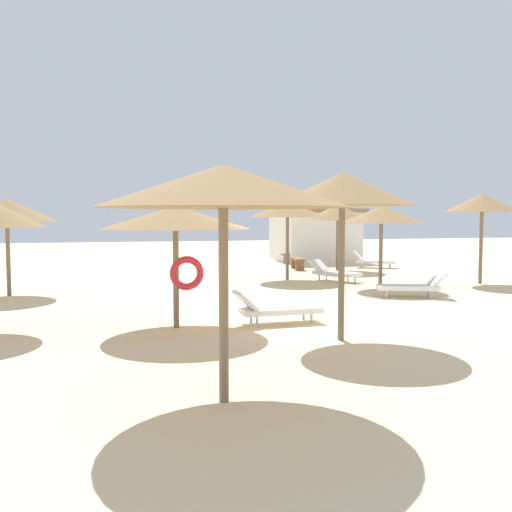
{
  "coord_description": "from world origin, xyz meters",
  "views": [
    {
      "loc": [
        -3.82,
        -11.32,
        2.24
      ],
      "look_at": [
        0.0,
        3.0,
        1.2
      ],
      "focal_mm": 38.84,
      "sensor_mm": 36.0,
      "label": 1
    }
  ],
  "objects_px": {
    "lounger_1": "(413,286)",
    "parasol_7": "(482,203)",
    "parasol_0": "(287,209)",
    "parasol_2": "(338,212)",
    "lounger_0": "(334,272)",
    "lounger_3": "(275,309)",
    "parasol_1": "(381,215)",
    "parasol_6": "(176,219)",
    "parasol_3": "(342,190)",
    "parasol_8": "(7,211)",
    "beach_cabana": "(314,235)",
    "bench_0": "(298,261)",
    "lounger_2": "(373,261)",
    "parasol_4": "(223,187)",
    "bench_1": "(297,256)"
  },
  "relations": [
    {
      "from": "parasol_3",
      "to": "lounger_2",
      "type": "relative_size",
      "value": 1.59
    },
    {
      "from": "parasol_3",
      "to": "parasol_7",
      "type": "bearing_deg",
      "value": 40.0
    },
    {
      "from": "lounger_2",
      "to": "parasol_0",
      "type": "bearing_deg",
      "value": -145.59
    },
    {
      "from": "parasol_4",
      "to": "lounger_0",
      "type": "relative_size",
      "value": 1.57
    },
    {
      "from": "parasol_7",
      "to": "bench_0",
      "type": "distance_m",
      "value": 8.08
    },
    {
      "from": "lounger_0",
      "to": "lounger_2",
      "type": "relative_size",
      "value": 1.01
    },
    {
      "from": "parasol_7",
      "to": "beach_cabana",
      "type": "relative_size",
      "value": 0.73
    },
    {
      "from": "lounger_3",
      "to": "parasol_1",
      "type": "bearing_deg",
      "value": 43.85
    },
    {
      "from": "lounger_0",
      "to": "bench_0",
      "type": "height_order",
      "value": "lounger_0"
    },
    {
      "from": "parasol_6",
      "to": "lounger_1",
      "type": "xyz_separation_m",
      "value": [
        6.9,
        2.56,
        -1.89
      ]
    },
    {
      "from": "parasol_8",
      "to": "parasol_7",
      "type": "bearing_deg",
      "value": -3.5
    },
    {
      "from": "parasol_0",
      "to": "parasol_2",
      "type": "height_order",
      "value": "parasol_0"
    },
    {
      "from": "bench_0",
      "to": "parasol_6",
      "type": "bearing_deg",
      "value": -120.07
    },
    {
      "from": "parasol_4",
      "to": "lounger_1",
      "type": "relative_size",
      "value": 1.54
    },
    {
      "from": "beach_cabana",
      "to": "parasol_8",
      "type": "bearing_deg",
      "value": -143.0
    },
    {
      "from": "parasol_1",
      "to": "parasol_6",
      "type": "bearing_deg",
      "value": -146.52
    },
    {
      "from": "parasol_6",
      "to": "parasol_0",
      "type": "bearing_deg",
      "value": 57.36
    },
    {
      "from": "parasol_6",
      "to": "parasol_8",
      "type": "relative_size",
      "value": 1.08
    },
    {
      "from": "parasol_0",
      "to": "lounger_2",
      "type": "relative_size",
      "value": 1.47
    },
    {
      "from": "lounger_3",
      "to": "parasol_3",
      "type": "bearing_deg",
      "value": -67.95
    },
    {
      "from": "lounger_1",
      "to": "beach_cabana",
      "type": "relative_size",
      "value": 0.48
    },
    {
      "from": "parasol_8",
      "to": "parasol_1",
      "type": "bearing_deg",
      "value": -5.96
    },
    {
      "from": "parasol_7",
      "to": "beach_cabana",
      "type": "height_order",
      "value": "parasol_7"
    },
    {
      "from": "parasol_1",
      "to": "parasol_3",
      "type": "distance_m",
      "value": 7.75
    },
    {
      "from": "bench_1",
      "to": "lounger_1",
      "type": "bearing_deg",
      "value": -92.9
    },
    {
      "from": "lounger_1",
      "to": "parasol_7",
      "type": "bearing_deg",
      "value": 30.37
    },
    {
      "from": "lounger_3",
      "to": "parasol_7",
      "type": "bearing_deg",
      "value": 29.55
    },
    {
      "from": "bench_1",
      "to": "parasol_3",
      "type": "bearing_deg",
      "value": -106.36
    },
    {
      "from": "lounger_1",
      "to": "beach_cabana",
      "type": "height_order",
      "value": "beach_cabana"
    },
    {
      "from": "parasol_3",
      "to": "parasol_8",
      "type": "xyz_separation_m",
      "value": [
        -6.84,
        7.65,
        -0.31
      ]
    },
    {
      "from": "parasol_8",
      "to": "lounger_2",
      "type": "height_order",
      "value": "parasol_8"
    },
    {
      "from": "parasol_3",
      "to": "bench_0",
      "type": "bearing_deg",
      "value": 74.07
    },
    {
      "from": "parasol_1",
      "to": "parasol_7",
      "type": "xyz_separation_m",
      "value": [
        3.84,
        0.24,
        0.41
      ]
    },
    {
      "from": "parasol_3",
      "to": "bench_0",
      "type": "relative_size",
      "value": 1.97
    },
    {
      "from": "parasol_3",
      "to": "parasol_8",
      "type": "relative_size",
      "value": 1.1
    },
    {
      "from": "lounger_3",
      "to": "parasol_4",
      "type": "bearing_deg",
      "value": -114.02
    },
    {
      "from": "parasol_1",
      "to": "lounger_0",
      "type": "bearing_deg",
      "value": 106.62
    },
    {
      "from": "bench_0",
      "to": "beach_cabana",
      "type": "distance_m",
      "value": 4.97
    },
    {
      "from": "parasol_0",
      "to": "parasol_2",
      "type": "relative_size",
      "value": 1.01
    },
    {
      "from": "parasol_3",
      "to": "lounger_3",
      "type": "relative_size",
      "value": 1.6
    },
    {
      "from": "parasol_3",
      "to": "parasol_0",
      "type": "bearing_deg",
      "value": 77.62
    },
    {
      "from": "lounger_2",
      "to": "lounger_3",
      "type": "xyz_separation_m",
      "value": [
        -7.94,
        -11.21,
        -0.0
      ]
    },
    {
      "from": "parasol_3",
      "to": "parasol_4",
      "type": "height_order",
      "value": "parasol_3"
    },
    {
      "from": "parasol_0",
      "to": "bench_0",
      "type": "distance_m",
      "value": 4.62
    },
    {
      "from": "parasol_6",
      "to": "lounger_1",
      "type": "height_order",
      "value": "parasol_6"
    },
    {
      "from": "parasol_2",
      "to": "bench_0",
      "type": "distance_m",
      "value": 2.71
    },
    {
      "from": "lounger_0",
      "to": "lounger_3",
      "type": "distance_m",
      "value": 8.13
    },
    {
      "from": "parasol_0",
      "to": "parasol_2",
      "type": "distance_m",
      "value": 4.12
    },
    {
      "from": "parasol_1",
      "to": "lounger_0",
      "type": "height_order",
      "value": "parasol_1"
    },
    {
      "from": "parasol_0",
      "to": "lounger_2",
      "type": "height_order",
      "value": "parasol_0"
    }
  ]
}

